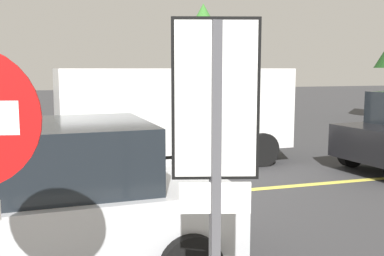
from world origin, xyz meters
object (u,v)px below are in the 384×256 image
object	(u,v)px
car_silver_behind_van	(43,201)
tree_left_verge	(203,33)
speed_limit_sign	(215,142)
white_van	(175,109)

from	to	relation	value
car_silver_behind_van	tree_left_verge	xyz separation A→B (m)	(5.18, 10.25, 2.59)
speed_limit_sign	car_silver_behind_van	world-z (taller)	speed_limit_sign
speed_limit_sign	car_silver_behind_van	distance (m)	2.71
speed_limit_sign	white_van	bearing A→B (deg)	77.02
car_silver_behind_van	white_van	bearing A→B (deg)	61.60
speed_limit_sign	car_silver_behind_van	bearing A→B (deg)	115.38
white_van	tree_left_verge	bearing A→B (deg)	64.87
speed_limit_sign	white_van	world-z (taller)	speed_limit_sign
car_silver_behind_van	tree_left_verge	distance (m)	11.78
car_silver_behind_van	tree_left_verge	size ratio (longest dim) A/B	0.93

